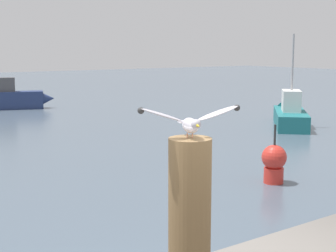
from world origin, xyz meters
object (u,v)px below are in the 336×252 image
at_px(seagull, 190,120).
at_px(boat_teal, 289,114).
at_px(channel_buoy, 274,162).
at_px(mooring_post, 190,216).
at_px(boat_navy, 17,98).

height_order(seagull, boat_teal, boat_teal).
relative_size(seagull, boat_teal, 0.17).
relative_size(boat_teal, channel_buoy, 2.96).
bearing_deg(seagull, boat_teal, 38.28).
bearing_deg(mooring_post, boat_teal, 38.28).
xyz_separation_m(seagull, boat_teal, (13.43, 10.60, -2.10)).
relative_size(boat_navy, channel_buoy, 2.59).
relative_size(mooring_post, boat_teal, 0.27).
relative_size(seagull, boat_navy, 0.20).
distance_m(seagull, boat_navy, 23.07).
xyz_separation_m(mooring_post, boat_teal, (13.43, 10.60, -1.44)).
bearing_deg(seagull, channel_buoy, 38.01).
distance_m(boat_teal, boat_navy, 13.35).
height_order(boat_teal, boat_navy, boat_teal).
xyz_separation_m(boat_teal, boat_navy, (-6.89, 11.43, 0.11)).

